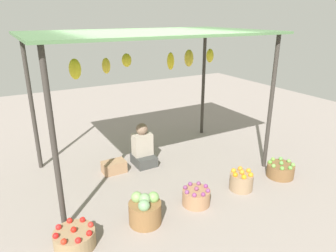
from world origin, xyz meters
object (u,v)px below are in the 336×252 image
object	(u,v)px
basket_cabbages	(145,210)
basket_oranges	(241,181)
vendor_person	(143,149)
basket_purple_onions	(196,197)
basket_green_apples	(280,170)
basket_red_tomatoes	(75,238)
wooden_crate_near_vendor	(114,167)

from	to	relation	value
basket_cabbages	basket_oranges	size ratio (longest dim) A/B	1.20
vendor_person	basket_purple_onions	xyz separation A→B (m)	(0.11, -1.54, -0.18)
vendor_person	basket_cabbages	world-z (taller)	vendor_person
basket_cabbages	basket_green_apples	xyz separation A→B (m)	(2.52, -0.00, -0.07)
basket_oranges	basket_cabbages	bearing A→B (deg)	-179.39
basket_red_tomatoes	basket_oranges	distance (m)	2.58
basket_oranges	basket_purple_onions	bearing A→B (deg)	179.45
basket_red_tomatoes	basket_cabbages	bearing A→B (deg)	-0.65
basket_red_tomatoes	basket_green_apples	size ratio (longest dim) A/B	1.09
vendor_person	wooden_crate_near_vendor	world-z (taller)	vendor_person
vendor_person	basket_oranges	xyz separation A→B (m)	(0.96, -1.55, -0.15)
vendor_person	basket_red_tomatoes	distance (m)	2.25
basket_red_tomatoes	wooden_crate_near_vendor	xyz separation A→B (m)	(1.05, 1.52, -0.01)
basket_red_tomatoes	basket_cabbages	distance (m)	0.92
basket_oranges	basket_green_apples	distance (m)	0.86
vendor_person	basket_oranges	world-z (taller)	vendor_person
vendor_person	basket_green_apples	world-z (taller)	vendor_person
basket_red_tomatoes	basket_oranges	size ratio (longest dim) A/B	1.35
basket_cabbages	basket_green_apples	size ratio (longest dim) A/B	0.97
basket_purple_onions	basket_green_apples	xyz separation A→B (m)	(1.70, -0.03, -0.00)
basket_cabbages	wooden_crate_near_vendor	xyz separation A→B (m)	(0.13, 1.53, -0.09)
basket_purple_onions	basket_green_apples	bearing A→B (deg)	-0.88
basket_purple_onions	wooden_crate_near_vendor	world-z (taller)	basket_purple_onions
basket_oranges	basket_green_apples	xyz separation A→B (m)	(0.86, -0.02, -0.03)
basket_cabbages	basket_oranges	distance (m)	1.67
basket_oranges	basket_red_tomatoes	bearing A→B (deg)	-179.84
basket_purple_onions	basket_red_tomatoes	bearing A→B (deg)	-179.49
basket_purple_onions	wooden_crate_near_vendor	size ratio (longest dim) A/B	1.02
basket_green_apples	wooden_crate_near_vendor	xyz separation A→B (m)	(-2.39, 1.53, -0.02)
basket_green_apples	basket_red_tomatoes	bearing A→B (deg)	179.82
vendor_person	basket_red_tomatoes	world-z (taller)	vendor_person
basket_red_tomatoes	basket_cabbages	xyz separation A→B (m)	(0.91, -0.01, 0.08)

